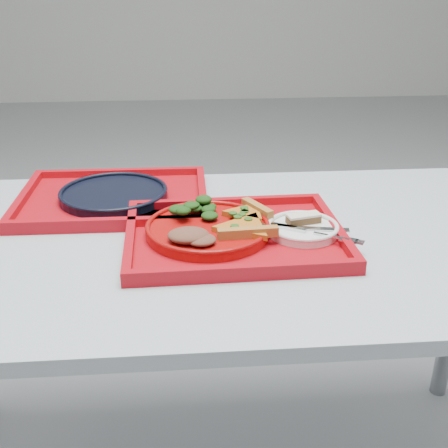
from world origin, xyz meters
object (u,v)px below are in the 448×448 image
Objects in this scene: tray_main at (234,238)px; navy_plate at (114,195)px; dinner_plate at (208,230)px; dessert_bar at (303,218)px; tray_far at (114,200)px.

navy_plate is at bearing 137.92° from tray_main.
dessert_bar reaches higher than dinner_plate.
dinner_plate is (-0.06, 0.01, 0.02)m from tray_main.
dinner_plate reaches higher than navy_plate.
navy_plate is (-0.22, 0.22, -0.00)m from dinner_plate.
dinner_plate is at bearing -45.88° from navy_plate.
dinner_plate is at bearing 169.62° from dessert_bar.
dinner_plate is 0.31m from navy_plate.
tray_main is 0.36m from tray_far.
dessert_bar is (0.15, 0.02, 0.03)m from tray_main.
tray_far is 1.73× the size of navy_plate.
tray_far is at bearing 139.73° from dessert_bar.
navy_plate is at bearing 0.00° from tray_far.
navy_plate is at bearing 134.12° from dinner_plate.
navy_plate reaches higher than tray_main.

